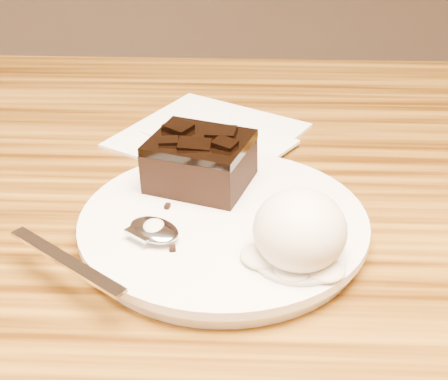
{
  "coord_description": "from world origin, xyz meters",
  "views": [
    {
      "loc": [
        0.08,
        -0.51,
        1.07
      ],
      "look_at": [
        0.06,
        -0.03,
        0.79
      ],
      "focal_mm": 54.73,
      "sensor_mm": 36.0,
      "label": 1
    }
  ],
  "objects_px": {
    "napkin": "(209,134)",
    "ice_cream_scoop": "(300,230)",
    "spoon": "(154,232)",
    "brownie": "(200,165)",
    "plate": "(224,228)"
  },
  "relations": [
    {
      "from": "napkin",
      "to": "ice_cream_scoop",
      "type": "bearing_deg",
      "value": -71.49
    },
    {
      "from": "ice_cream_scoop",
      "to": "plate",
      "type": "bearing_deg",
      "value": 137.69
    },
    {
      "from": "ice_cream_scoop",
      "to": "brownie",
      "type": "bearing_deg",
      "value": 126.69
    },
    {
      "from": "plate",
      "to": "napkin",
      "type": "bearing_deg",
      "value": 97.1
    },
    {
      "from": "plate",
      "to": "ice_cream_scoop",
      "type": "relative_size",
      "value": 3.22
    },
    {
      "from": "plate",
      "to": "ice_cream_scoop",
      "type": "height_order",
      "value": "ice_cream_scoop"
    },
    {
      "from": "spoon",
      "to": "napkin",
      "type": "relative_size",
      "value": 1.07
    },
    {
      "from": "spoon",
      "to": "napkin",
      "type": "xyz_separation_m",
      "value": [
        0.03,
        0.22,
        -0.02
      ]
    },
    {
      "from": "plate",
      "to": "spoon",
      "type": "relative_size",
      "value": 1.34
    },
    {
      "from": "brownie",
      "to": "napkin",
      "type": "relative_size",
      "value": 0.5
    },
    {
      "from": "napkin",
      "to": "plate",
      "type": "bearing_deg",
      "value": -82.9
    },
    {
      "from": "spoon",
      "to": "brownie",
      "type": "bearing_deg",
      "value": 18.59
    },
    {
      "from": "spoon",
      "to": "napkin",
      "type": "bearing_deg",
      "value": 30.48
    },
    {
      "from": "brownie",
      "to": "napkin",
      "type": "bearing_deg",
      "value": 90.46
    },
    {
      "from": "plate",
      "to": "ice_cream_scoop",
      "type": "xyz_separation_m",
      "value": [
        0.06,
        -0.05,
        0.03
      ]
    }
  ]
}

